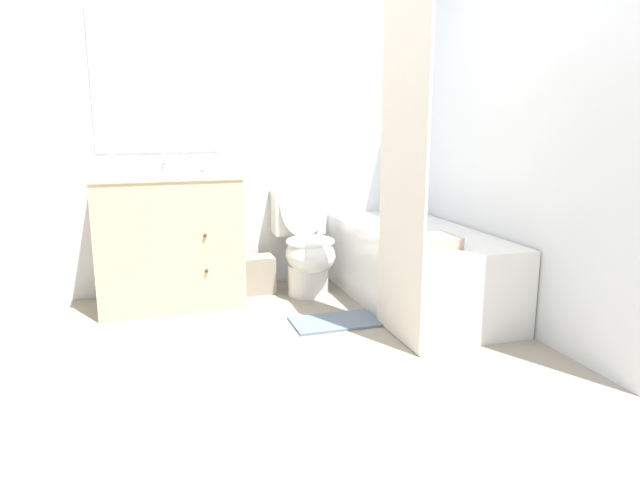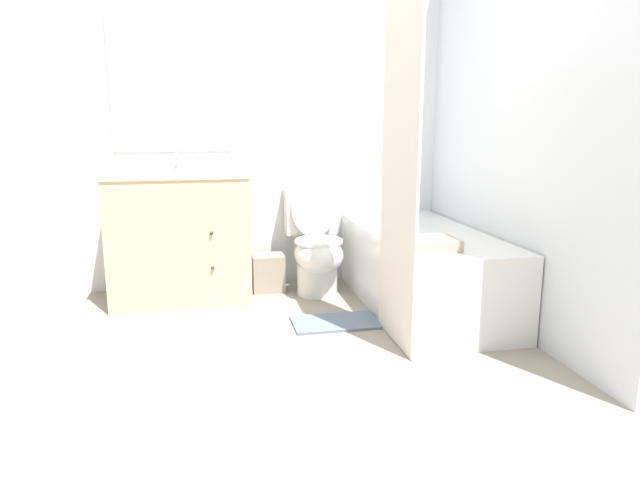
{
  "view_description": "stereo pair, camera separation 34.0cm",
  "coord_description": "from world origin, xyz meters",
  "px_view_note": "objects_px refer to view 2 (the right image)",
  "views": [
    {
      "loc": [
        -0.9,
        -2.35,
        1.25
      ],
      "look_at": [
        0.1,
        0.82,
        0.54
      ],
      "focal_mm": 32.0,
      "sensor_mm": 36.0,
      "label": 1
    },
    {
      "loc": [
        -0.57,
        -2.44,
        1.25
      ],
      "look_at": [
        0.1,
        0.82,
        0.54
      ],
      "focal_mm": 32.0,
      "sensor_mm": 36.0,
      "label": 2
    }
  ],
  "objects_px": {
    "vanity_cabinet": "(180,235)",
    "soap_dispenser": "(233,159)",
    "toilet": "(316,245)",
    "bathtub": "(423,269)",
    "sink_faucet": "(178,164)",
    "hand_towel_folded": "(126,168)",
    "wastebasket": "(268,273)",
    "bath_towel_folded": "(432,244)",
    "bath_mat": "(335,322)",
    "tissue_box": "(223,164)"
  },
  "relations": [
    {
      "from": "tissue_box",
      "to": "bath_towel_folded",
      "type": "bearing_deg",
      "value": -42.55
    },
    {
      "from": "sink_faucet",
      "to": "bathtub",
      "type": "distance_m",
      "value": 1.86
    },
    {
      "from": "bath_towel_folded",
      "to": "bath_mat",
      "type": "height_order",
      "value": "bath_towel_folded"
    },
    {
      "from": "sink_faucet",
      "to": "hand_towel_folded",
      "type": "xyz_separation_m",
      "value": [
        -0.31,
        -0.32,
        0.0
      ]
    },
    {
      "from": "toilet",
      "to": "bathtub",
      "type": "bearing_deg",
      "value": -36.27
    },
    {
      "from": "hand_towel_folded",
      "to": "bath_mat",
      "type": "height_order",
      "value": "hand_towel_folded"
    },
    {
      "from": "toilet",
      "to": "bathtub",
      "type": "xyz_separation_m",
      "value": [
        0.64,
        -0.47,
        -0.09
      ]
    },
    {
      "from": "toilet",
      "to": "bath_towel_folded",
      "type": "relative_size",
      "value": 3.0
    },
    {
      "from": "hand_towel_folded",
      "to": "bath_towel_folded",
      "type": "distance_m",
      "value": 1.99
    },
    {
      "from": "vanity_cabinet",
      "to": "bathtub",
      "type": "relative_size",
      "value": 0.6
    },
    {
      "from": "sink_faucet",
      "to": "toilet",
      "type": "xyz_separation_m",
      "value": [
        0.95,
        -0.24,
        -0.58
      ]
    },
    {
      "from": "vanity_cabinet",
      "to": "tissue_box",
      "type": "relative_size",
      "value": 6.54
    },
    {
      "from": "toilet",
      "to": "tissue_box",
      "type": "xyz_separation_m",
      "value": [
        -0.64,
        0.06,
        0.59
      ]
    },
    {
      "from": "vanity_cabinet",
      "to": "soap_dispenser",
      "type": "relative_size",
      "value": 5.56
    },
    {
      "from": "bathtub",
      "to": "wastebasket",
      "type": "xyz_separation_m",
      "value": [
        -0.97,
        0.58,
        -0.13
      ]
    },
    {
      "from": "bathtub",
      "to": "tissue_box",
      "type": "distance_m",
      "value": 1.54
    },
    {
      "from": "sink_faucet",
      "to": "bathtub",
      "type": "relative_size",
      "value": 0.09
    },
    {
      "from": "bath_towel_folded",
      "to": "toilet",
      "type": "bearing_deg",
      "value": 116.39
    },
    {
      "from": "wastebasket",
      "to": "tissue_box",
      "type": "height_order",
      "value": "tissue_box"
    },
    {
      "from": "soap_dispenser",
      "to": "bath_mat",
      "type": "xyz_separation_m",
      "value": [
        0.56,
        -0.77,
        -0.97
      ]
    },
    {
      "from": "vanity_cabinet",
      "to": "bathtub",
      "type": "distance_m",
      "value": 1.68
    },
    {
      "from": "toilet",
      "to": "sink_faucet",
      "type": "bearing_deg",
      "value": 166.0
    },
    {
      "from": "toilet",
      "to": "bath_mat",
      "type": "relative_size",
      "value": 1.56
    },
    {
      "from": "vanity_cabinet",
      "to": "toilet",
      "type": "xyz_separation_m",
      "value": [
        0.95,
        -0.04,
        -0.1
      ]
    },
    {
      "from": "sink_faucet",
      "to": "toilet",
      "type": "height_order",
      "value": "sink_faucet"
    },
    {
      "from": "sink_faucet",
      "to": "bath_mat",
      "type": "xyz_separation_m",
      "value": [
        0.94,
        -0.91,
        -0.92
      ]
    },
    {
      "from": "bath_towel_folded",
      "to": "sink_faucet",
      "type": "bearing_deg",
      "value": 139.86
    },
    {
      "from": "soap_dispenser",
      "to": "toilet",
      "type": "bearing_deg",
      "value": -9.86
    },
    {
      "from": "tissue_box",
      "to": "bath_mat",
      "type": "bearing_deg",
      "value": -49.1
    },
    {
      "from": "vanity_cabinet",
      "to": "soap_dispenser",
      "type": "xyz_separation_m",
      "value": [
        0.38,
        0.05,
        0.52
      ]
    },
    {
      "from": "toilet",
      "to": "soap_dispenser",
      "type": "xyz_separation_m",
      "value": [
        -0.57,
        0.1,
        0.62
      ]
    },
    {
      "from": "toilet",
      "to": "tissue_box",
      "type": "distance_m",
      "value": 0.87
    },
    {
      "from": "toilet",
      "to": "bath_mat",
      "type": "bearing_deg",
      "value": -90.77
    },
    {
      "from": "wastebasket",
      "to": "toilet",
      "type": "bearing_deg",
      "value": -18.74
    },
    {
      "from": "wastebasket",
      "to": "hand_towel_folded",
      "type": "height_order",
      "value": "hand_towel_folded"
    },
    {
      "from": "toilet",
      "to": "hand_towel_folded",
      "type": "relative_size",
      "value": 3.37
    },
    {
      "from": "soap_dispenser",
      "to": "bath_towel_folded",
      "type": "xyz_separation_m",
      "value": [
        1.05,
        -1.07,
        -0.42
      ]
    },
    {
      "from": "toilet",
      "to": "wastebasket",
      "type": "height_order",
      "value": "toilet"
    },
    {
      "from": "bathtub",
      "to": "bath_towel_folded",
      "type": "xyz_separation_m",
      "value": [
        -0.16,
        -0.5,
        0.29
      ]
    },
    {
      "from": "bathtub",
      "to": "bath_towel_folded",
      "type": "distance_m",
      "value": 0.6
    },
    {
      "from": "bath_towel_folded",
      "to": "bath_mat",
      "type": "distance_m",
      "value": 0.79
    },
    {
      "from": "wastebasket",
      "to": "hand_towel_folded",
      "type": "relative_size",
      "value": 1.1
    },
    {
      "from": "vanity_cabinet",
      "to": "sink_faucet",
      "type": "xyz_separation_m",
      "value": [
        -0.0,
        0.19,
        0.47
      ]
    },
    {
      "from": "bath_mat",
      "to": "bath_towel_folded",
      "type": "bearing_deg",
      "value": -31.57
    },
    {
      "from": "wastebasket",
      "to": "tissue_box",
      "type": "bearing_deg",
      "value": -169.57
    },
    {
      "from": "toilet",
      "to": "bath_towel_folded",
      "type": "distance_m",
      "value": 1.1
    },
    {
      "from": "tissue_box",
      "to": "hand_towel_folded",
      "type": "height_order",
      "value": "tissue_box"
    },
    {
      "from": "toilet",
      "to": "soap_dispenser",
      "type": "distance_m",
      "value": 0.84
    },
    {
      "from": "bathtub",
      "to": "hand_towel_folded",
      "type": "bearing_deg",
      "value": 168.54
    },
    {
      "from": "vanity_cabinet",
      "to": "sink_faucet",
      "type": "bearing_deg",
      "value": 90.0
    }
  ]
}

